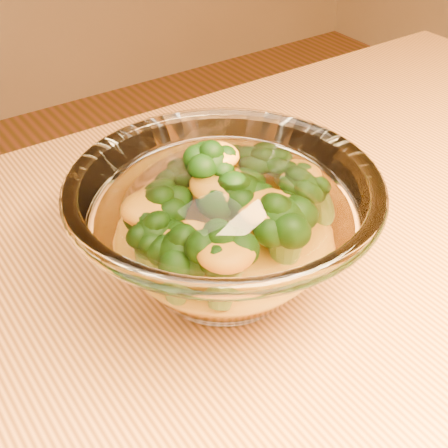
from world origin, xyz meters
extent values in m
cube|color=#CE823E|center=(0.00, 0.00, 0.73)|extent=(1.20, 0.80, 0.04)
cylinder|color=brown|center=(0.54, 0.34, 0.35)|extent=(0.06, 0.06, 0.71)
ellipsoid|color=white|center=(0.04, 0.11, 0.76)|extent=(0.10, 0.10, 0.02)
torus|color=white|center=(0.04, 0.11, 0.84)|extent=(0.22, 0.22, 0.01)
ellipsoid|color=orange|center=(0.04, 0.11, 0.78)|extent=(0.11, 0.11, 0.03)
camera|label=1|loc=(-0.17, -0.18, 1.07)|focal=50.00mm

